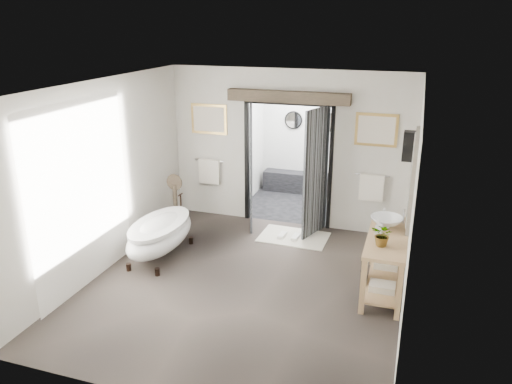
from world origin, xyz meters
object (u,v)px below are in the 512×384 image
clawfoot_tub (160,234)px  vanity (384,258)px  rug (294,237)px  basin (387,222)px

clawfoot_tub → vanity: (3.54, 0.05, 0.10)m
vanity → rug: vanity is taller
clawfoot_tub → vanity: 3.55m
vanity → basin: (-0.02, 0.31, 0.42)m
basin → clawfoot_tub: bearing=-177.9°
clawfoot_tub → basin: 3.58m
clawfoot_tub → basin: (3.52, 0.36, 0.52)m
clawfoot_tub → basin: size_ratio=3.66×
vanity → rug: size_ratio=1.33×
rug → basin: 2.15m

